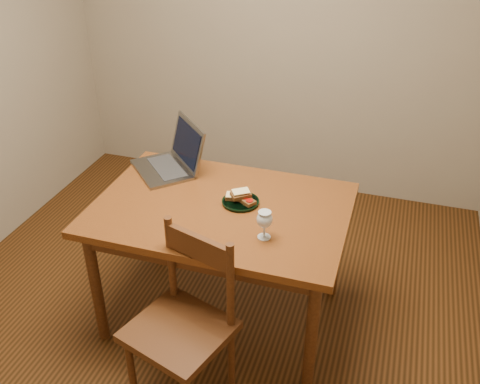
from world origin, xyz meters
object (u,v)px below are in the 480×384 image
(milk_glass, at_px, (264,225))
(table, at_px, (221,220))
(laptop, at_px, (174,157))
(chair, at_px, (182,319))
(plate, at_px, (241,202))

(milk_glass, bearing_deg, table, 145.04)
(milk_glass, relative_size, laptop, 0.29)
(chair, bearing_deg, table, 108.81)
(plate, bearing_deg, milk_glass, -52.33)
(chair, xyz_separation_m, plate, (0.08, 0.63, 0.26))
(plate, height_order, milk_glass, milk_glass)
(table, relative_size, milk_glass, 8.95)
(table, xyz_separation_m, plate, (0.09, 0.06, 0.09))
(laptop, bearing_deg, plate, 18.00)
(table, xyz_separation_m, laptop, (-0.39, 0.31, 0.16))
(chair, relative_size, plate, 2.71)
(plate, relative_size, milk_glass, 1.34)
(plate, bearing_deg, laptop, 152.56)
(plate, distance_m, milk_glass, 0.33)
(chair, height_order, milk_glass, milk_glass)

